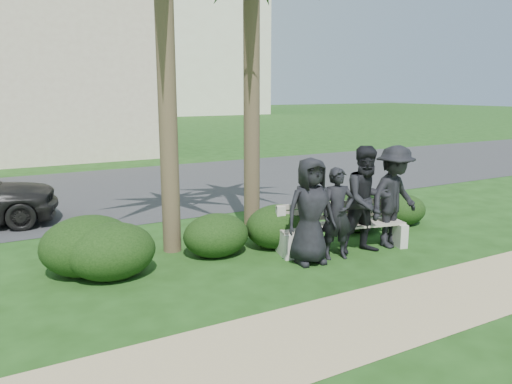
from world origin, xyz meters
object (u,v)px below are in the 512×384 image
park_bench (341,229)px  man_b (338,214)px  man_d (394,197)px  man_a (311,211)px  man_c (367,200)px

park_bench → man_b: (-0.37, -0.34, 0.41)m
park_bench → man_d: (0.93, -0.31, 0.56)m
park_bench → man_b: 0.65m
man_a → man_d: 1.84m
man_a → man_b: size_ratio=1.13×
man_c → man_d: 0.67m
man_b → man_c: (0.63, -0.00, 0.17)m
park_bench → man_b: size_ratio=1.58×
man_a → man_b: (0.54, -0.03, -0.10)m
man_b → man_d: size_ratio=0.84×
park_bench → man_a: bearing=-148.5°
park_bench → man_c: man_c is taller
park_bench → man_a: 1.08m
park_bench → man_a: man_a is taller
man_b → man_a: bearing=-168.4°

